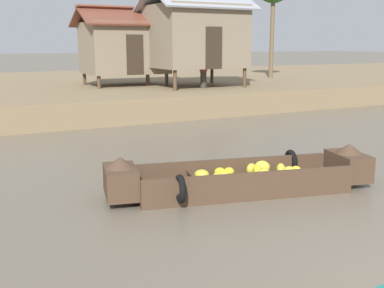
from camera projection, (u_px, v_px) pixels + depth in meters
ground_plane at (143, 148)px, 13.58m from camera, size 300.00×300.00×0.00m
riverbank_strip at (46, 91)px, 25.38m from camera, size 160.00×20.00×0.94m
banana_boat at (242, 177)px, 9.45m from camera, size 5.41×2.22×0.86m
stilt_house_left at (124, 47)px, 22.74m from camera, size 4.42×3.27×3.69m
stilt_house_mid_left at (195, 35)px, 21.95m from camera, size 4.63×3.86×4.59m
vendor_person at (203, 67)px, 21.45m from camera, size 0.44×0.44×1.66m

